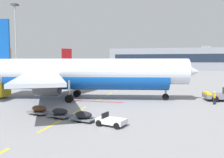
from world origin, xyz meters
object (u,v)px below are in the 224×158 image
object	(u,v)px
airliner_far_center	(95,68)
airliner_foreground	(82,74)
baggage_train	(72,114)
airliner_far_right	(29,66)
ground_crew_worker	(214,97)
apron_light_mast_near	(16,33)

from	to	relation	value
airliner_far_center	airliner_foreground	bearing A→B (deg)	-73.76
airliner_foreground	airliner_far_center	size ratio (longest dim) A/B	1.40
airliner_foreground	baggage_train	size ratio (longest dim) A/B	3.00
airliner_far_right	ground_crew_worker	world-z (taller)	airliner_far_right
ground_crew_worker	apron_light_mast_near	world-z (taller)	apron_light_mast_near
baggage_train	airliner_far_right	bearing A→B (deg)	126.32
airliner_foreground	apron_light_mast_near	distance (m)	46.41
airliner_far_right	baggage_train	bearing A→B (deg)	-53.68
airliner_far_center	baggage_train	xyz separation A→B (m)	(18.02, -61.95, -2.76)
apron_light_mast_near	baggage_train	bearing A→B (deg)	-48.44
airliner_far_center	airliner_far_right	world-z (taller)	airliner_far_right
airliner_far_center	apron_light_mast_near	xyz separation A→B (m)	(-19.06, -20.12, 11.32)
airliner_foreground	apron_light_mast_near	bearing A→B (deg)	138.23
baggage_train	ground_crew_worker	size ratio (longest dim) A/B	6.47
airliner_far_right	baggage_train	world-z (taller)	airliner_far_right
airliner_foreground	apron_light_mast_near	xyz separation A→B (m)	(-33.68, 30.09, 10.67)
airliner_foreground	airliner_far_right	bearing A→B (deg)	129.34
airliner_foreground	airliner_far_center	xyz separation A→B (m)	(-14.62, 50.21, -0.65)
baggage_train	ground_crew_worker	xyz separation A→B (m)	(15.29, 12.09, 0.50)
airliner_far_center	airliner_far_right	size ratio (longest dim) A/B	0.78
apron_light_mast_near	airliner_far_right	bearing A→B (deg)	118.14
airliner_far_center	baggage_train	size ratio (longest dim) A/B	2.15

